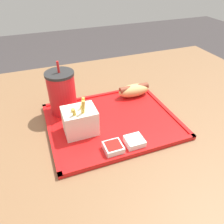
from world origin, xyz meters
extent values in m
cube|color=brown|center=(0.00, 0.00, 0.38)|extent=(1.44, 1.03, 0.76)
cube|color=red|center=(0.01, 0.01, 0.77)|extent=(0.39, 0.32, 0.01)
cube|color=red|center=(0.01, -0.14, 0.77)|extent=(0.39, 0.01, 0.00)
cube|color=red|center=(0.01, 0.17, 0.77)|extent=(0.39, 0.01, 0.00)
cube|color=red|center=(-0.18, 0.01, 0.77)|extent=(0.01, 0.32, 0.00)
cube|color=red|center=(0.20, 0.01, 0.77)|extent=(0.01, 0.32, 0.00)
cylinder|color=red|center=(-0.12, 0.11, 0.84)|extent=(0.08, 0.08, 0.13)
cylinder|color=#262626|center=(-0.12, 0.11, 0.91)|extent=(0.09, 0.09, 0.01)
cylinder|color=red|center=(-0.12, 0.11, 0.93)|extent=(0.01, 0.01, 0.03)
ellipsoid|color=tan|center=(0.13, 0.12, 0.79)|extent=(0.12, 0.05, 0.04)
cylinder|color=brown|center=(0.13, 0.12, 0.80)|extent=(0.11, 0.03, 0.02)
cube|color=silver|center=(-0.10, -0.01, 0.81)|extent=(0.09, 0.07, 0.08)
cylinder|color=gold|center=(-0.09, 0.00, 0.83)|extent=(0.02, 0.01, 0.06)
cylinder|color=gold|center=(-0.11, -0.02, 0.84)|extent=(0.02, 0.02, 0.07)
cylinder|color=gold|center=(-0.09, -0.01, 0.84)|extent=(0.02, 0.02, 0.08)
cylinder|color=gold|center=(-0.09, -0.02, 0.85)|extent=(0.02, 0.02, 0.08)
cylinder|color=gold|center=(-0.11, -0.01, 0.83)|extent=(0.01, 0.02, 0.06)
cube|color=silver|center=(0.02, -0.11, 0.78)|extent=(0.05, 0.05, 0.02)
cube|color=white|center=(0.02, -0.11, 0.79)|extent=(0.04, 0.04, 0.00)
cube|color=silver|center=(-0.04, -0.11, 0.78)|extent=(0.05, 0.05, 0.02)
cube|color=#B21914|center=(-0.04, -0.11, 0.79)|extent=(0.04, 0.04, 0.00)
camera|label=1|loc=(-0.19, -0.49, 1.19)|focal=35.00mm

